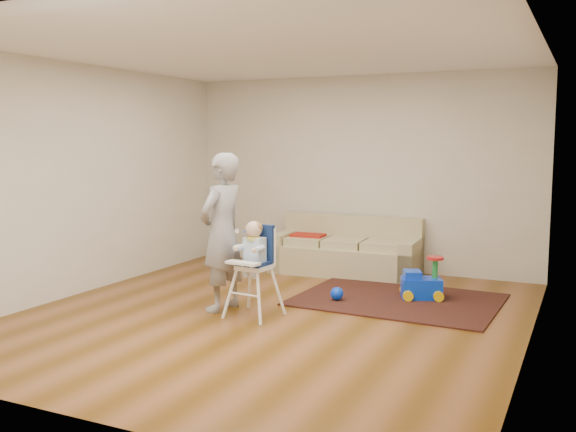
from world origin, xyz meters
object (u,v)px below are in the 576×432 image
at_px(high_chair, 254,270).
at_px(sofa, 346,246).
at_px(toy_ball, 337,294).
at_px(side_table, 303,250).
at_px(adult, 222,232).
at_px(ride_on_toy, 422,277).

bearing_deg(high_chair, sofa, 92.87).
distance_m(toy_ball, high_chair, 1.15).
xyz_separation_m(side_table, adult, (0.16, -2.49, 0.60)).
xyz_separation_m(ride_on_toy, adult, (-1.83, -1.34, 0.58)).
bearing_deg(side_table, adult, -86.22).
relative_size(side_table, toy_ball, 3.22).
height_order(sofa, toy_ball, sofa).
relative_size(side_table, high_chair, 0.47).
relative_size(sofa, ride_on_toy, 4.13).
xyz_separation_m(sofa, adult, (-0.55, -2.31, 0.46)).
distance_m(sofa, high_chair, 2.40).
height_order(sofa, adult, adult).
xyz_separation_m(ride_on_toy, toy_ball, (-0.84, -0.50, -0.17)).
height_order(sofa, ride_on_toy, sofa).
relative_size(toy_ball, high_chair, 0.15).
bearing_deg(high_chair, side_table, 108.69).
distance_m(ride_on_toy, toy_ball, 0.99).
bearing_deg(adult, side_table, -169.68).
xyz_separation_m(sofa, high_chair, (-0.12, -2.40, 0.10)).
relative_size(ride_on_toy, adult, 0.29).
bearing_deg(high_chair, ride_on_toy, 51.34).
bearing_deg(sofa, toy_ball, -75.89).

